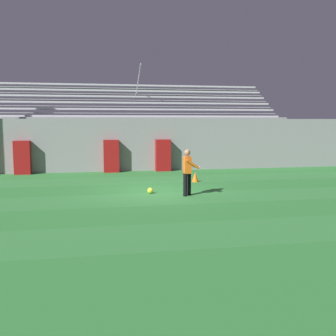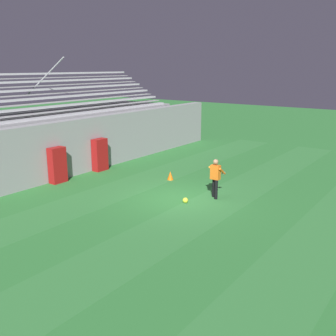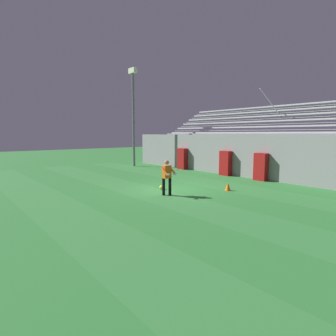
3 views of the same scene
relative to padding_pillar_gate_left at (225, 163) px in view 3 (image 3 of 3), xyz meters
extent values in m
plane|color=#2D7533|center=(1.38, -5.95, -0.85)|extent=(80.00, 80.00, 0.00)
cube|color=#337A38|center=(1.38, -11.95, -0.85)|extent=(28.00, 2.21, 0.01)
cube|color=#337A38|center=(1.38, -7.53, -0.85)|extent=(28.00, 2.21, 0.01)
cube|color=#337A38|center=(1.38, -3.12, -0.85)|extent=(28.00, 2.21, 0.01)
cube|color=gray|center=(1.38, 0.55, 0.55)|extent=(24.00, 0.60, 2.80)
cube|color=maroon|center=(0.00, 0.00, 0.00)|extent=(0.80, 0.44, 1.70)
cube|color=maroon|center=(2.77, 0.00, 0.00)|extent=(0.80, 0.44, 1.70)
cube|color=maroon|center=(-4.45, 0.00, 0.00)|extent=(0.80, 0.44, 1.70)
cube|color=gray|center=(1.38, 3.25, 0.60)|extent=(18.00, 4.60, 2.90)
cube|color=#B7B7BC|center=(1.38, 1.30, 2.10)|extent=(17.10, 0.36, 0.10)
cube|color=gray|center=(1.38, 1.10, 1.87)|extent=(17.10, 0.60, 0.04)
cube|color=#B7B7BC|center=(1.38, 2.00, 2.50)|extent=(17.10, 0.36, 0.10)
cube|color=gray|center=(1.38, 1.80, 2.27)|extent=(17.10, 0.60, 0.04)
cube|color=#B7B7BC|center=(1.38, 2.70, 2.90)|extent=(17.10, 0.36, 0.10)
cube|color=gray|center=(1.38, 2.50, 2.67)|extent=(17.10, 0.60, 0.04)
cube|color=#B7B7BC|center=(1.38, 3.40, 3.30)|extent=(17.10, 0.36, 0.10)
cube|color=gray|center=(1.38, 3.20, 3.07)|extent=(17.10, 0.60, 0.04)
cube|color=#B7B7BC|center=(1.38, 4.10, 3.70)|extent=(17.10, 0.36, 0.10)
cube|color=gray|center=(1.38, 3.90, 3.47)|extent=(17.10, 0.60, 0.04)
cube|color=#B7B7BC|center=(1.38, 4.80, 4.10)|extent=(17.10, 0.36, 0.10)
cube|color=gray|center=(1.38, 4.60, 3.87)|extent=(17.10, 0.60, 0.04)
cylinder|color=#B7B7BC|center=(1.73, 2.80, 3.95)|extent=(0.06, 3.33, 2.05)
cylinder|color=slate|center=(-8.74, -1.92, 3.17)|extent=(0.20, 0.20, 8.03)
cube|color=#F2EDCC|center=(-8.74, -1.92, 7.40)|extent=(0.90, 0.36, 0.44)
cylinder|color=black|center=(2.48, -7.04, -0.44)|extent=(0.14, 0.14, 0.82)
cylinder|color=black|center=(2.28, -7.26, -0.44)|extent=(0.14, 0.14, 0.82)
cube|color=orange|center=(2.38, -7.15, 0.27)|extent=(0.24, 0.38, 0.60)
sphere|color=#A37556|center=(2.38, -7.15, 0.71)|extent=(0.22, 0.22, 0.22)
cylinder|color=orange|center=(2.52, -6.91, 0.32)|extent=(0.48, 0.09, 0.37)
cylinder|color=orange|center=(2.52, -7.39, 0.32)|extent=(0.48, 0.09, 0.37)
cube|color=silver|center=(2.72, -6.95, 0.19)|extent=(0.11, 0.11, 0.08)
cube|color=silver|center=(2.72, -7.35, 0.19)|extent=(0.11, 0.11, 0.08)
sphere|color=yellow|center=(1.14, -6.50, -0.74)|extent=(0.22, 0.22, 0.22)
cone|color=orange|center=(3.50, -4.05, -0.64)|extent=(0.30, 0.30, 0.42)
camera|label=1|loc=(-0.90, -20.75, 1.82)|focal=42.00mm
camera|label=2|loc=(-11.44, -14.78, 4.52)|focal=42.00mm
camera|label=3|loc=(12.47, -15.28, 2.05)|focal=30.00mm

